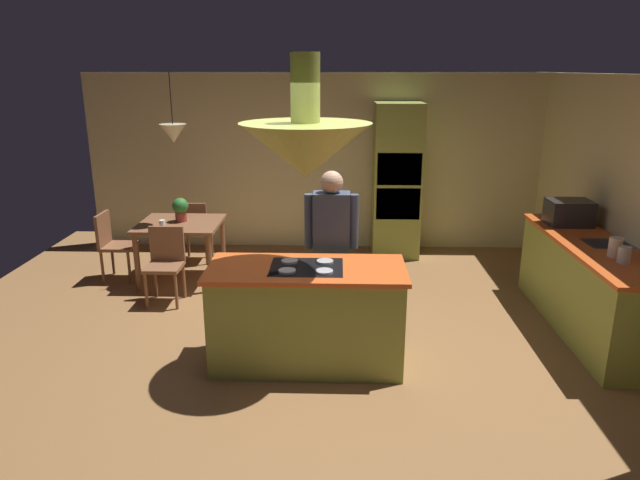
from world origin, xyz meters
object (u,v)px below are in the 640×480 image
object	(u,v)px
oven_tower	(397,181)
microwave_on_counter	(569,212)
cup_on_table	(162,224)
kitchen_island	(307,315)
chair_at_corner	(112,241)
chair_facing_island	(165,260)
potted_plant_on_table	(180,208)
canister_flour	(624,255)
dining_table	(180,230)
chair_by_back_wall	(194,227)
person_at_island	(331,242)
canister_sugar	(615,247)

from	to	relation	value
oven_tower	microwave_on_counter	bearing A→B (deg)	-44.84
cup_on_table	microwave_on_counter	xyz separation A→B (m)	(4.69, -0.35, 0.27)
kitchen_island	microwave_on_counter	world-z (taller)	microwave_on_counter
oven_tower	chair_at_corner	xyz separation A→B (m)	(-3.68, -1.14, -0.58)
chair_at_corner	cup_on_table	size ratio (longest dim) A/B	9.67
chair_facing_island	potted_plant_on_table	bearing A→B (deg)	89.61
potted_plant_on_table	microwave_on_counter	distance (m)	4.58
canister_flour	kitchen_island	bearing A→B (deg)	-175.85
dining_table	microwave_on_counter	world-z (taller)	microwave_on_counter
oven_tower	potted_plant_on_table	bearing A→B (deg)	-158.68
chair_by_back_wall	oven_tower	bearing A→B (deg)	-170.74
oven_tower	chair_facing_island	world-z (taller)	oven_tower
chair_by_back_wall	potted_plant_on_table	xyz separation A→B (m)	(0.01, -0.63, 0.42)
oven_tower	kitchen_island	bearing A→B (deg)	-108.74
chair_at_corner	oven_tower	bearing A→B (deg)	-72.75
person_at_island	chair_facing_island	bearing A→B (deg)	158.54
oven_tower	canister_flour	bearing A→B (deg)	-60.19
cup_on_table	canister_sugar	xyz separation A→B (m)	(4.69, -1.48, 0.22)
dining_table	chair_by_back_wall	bearing A→B (deg)	90.00
chair_facing_island	chair_by_back_wall	bearing A→B (deg)	90.00
kitchen_island	chair_facing_island	bearing A→B (deg)	140.26
canister_flour	microwave_on_counter	world-z (taller)	microwave_on_counter
person_at_island	chair_by_back_wall	distance (m)	2.89
person_at_island	chair_facing_island	xyz separation A→B (m)	(-1.91, 0.75, -0.46)
cup_on_table	oven_tower	bearing A→B (deg)	25.02
potted_plant_on_table	cup_on_table	xyz separation A→B (m)	(-0.15, -0.29, -0.12)
microwave_on_counter	chair_at_corner	bearing A→B (deg)	173.82
chair_at_corner	cup_on_table	xyz separation A→B (m)	(0.73, -0.23, 0.30)
cup_on_table	potted_plant_on_table	bearing A→B (deg)	61.72
kitchen_island	chair_at_corner	world-z (taller)	kitchen_island
potted_plant_on_table	canister_flour	distance (m)	4.94
potted_plant_on_table	cup_on_table	distance (m)	0.35
chair_by_back_wall	microwave_on_counter	size ratio (longest dim) A/B	1.89
dining_table	microwave_on_counter	size ratio (longest dim) A/B	2.19
chair_at_corner	potted_plant_on_table	xyz separation A→B (m)	(0.89, 0.05, 0.42)
cup_on_table	canister_flour	world-z (taller)	canister_flour
canister_flour	chair_by_back_wall	bearing A→B (deg)	150.39
potted_plant_on_table	canister_sugar	xyz separation A→B (m)	(4.53, -1.77, 0.09)
chair_facing_island	potted_plant_on_table	world-z (taller)	potted_plant_on_table
person_at_island	chair_by_back_wall	bearing A→B (deg)	131.96
person_at_island	potted_plant_on_table	size ratio (longest dim) A/B	5.57
dining_table	microwave_on_counter	distance (m)	4.60
kitchen_island	microwave_on_counter	size ratio (longest dim) A/B	3.81
dining_table	person_at_island	bearing A→B (deg)	-36.97
chair_facing_island	canister_sugar	size ratio (longest dim) A/B	4.74
chair_facing_island	chair_by_back_wall	distance (m)	1.37
kitchen_island	canister_sugar	xyz separation A→B (m)	(2.84, 0.39, 0.55)
chair_at_corner	canister_sugar	bearing A→B (deg)	-107.54
chair_facing_island	cup_on_table	distance (m)	0.56
person_at_island	chair_at_corner	xyz separation A→B (m)	(-2.79, 1.44, -0.46)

